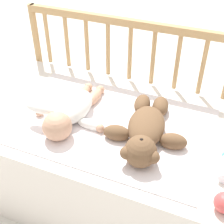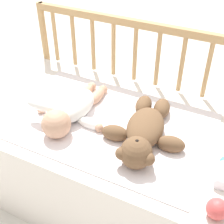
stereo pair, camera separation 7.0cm
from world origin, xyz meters
TOP-DOWN VIEW (x-y plane):
  - ground_plane at (0.00, 0.00)m, footprint 12.00×12.00m
  - crib_mattress at (0.00, 0.00)m, footprint 1.27×0.70m
  - crib_rail at (0.00, 0.37)m, footprint 1.27×0.04m
  - blanket at (-0.02, -0.02)m, footprint 0.87×0.56m
  - teddy_bear at (0.16, -0.05)m, footprint 0.34×0.45m
  - baby at (-0.17, -0.05)m, footprint 0.34×0.44m

SIDE VIEW (x-z plane):
  - ground_plane at x=0.00m, z-range 0.00..0.00m
  - crib_mattress at x=0.00m, z-range 0.00..0.46m
  - blanket at x=-0.02m, z-range 0.46..0.46m
  - teddy_bear at x=0.16m, z-range 0.45..0.57m
  - baby at x=-0.17m, z-range 0.45..0.57m
  - crib_rail at x=0.00m, z-range 0.17..0.95m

